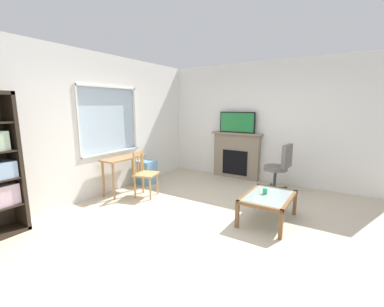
# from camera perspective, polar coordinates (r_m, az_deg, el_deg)

# --- Properties ---
(ground) EXTENTS (6.18, 5.96, 0.02)m
(ground) POSITION_cam_1_polar(r_m,az_deg,el_deg) (4.08, 3.99, -15.03)
(ground) COLOR beige
(wall_back_with_window) EXTENTS (5.18, 0.15, 2.76)m
(wall_back_with_window) POSITION_cam_1_polar(r_m,az_deg,el_deg) (5.33, -20.17, 5.80)
(wall_back_with_window) COLOR white
(wall_back_with_window) RESTS_ON ground
(wall_right) EXTENTS (0.12, 5.16, 2.76)m
(wall_right) POSITION_cam_1_polar(r_m,az_deg,el_deg) (6.16, 16.15, 6.70)
(wall_right) COLOR white
(wall_right) RESTS_ON ground
(desk_under_window) EXTENTS (0.89, 0.40, 0.74)m
(desk_under_window) POSITION_cam_1_polar(r_m,az_deg,el_deg) (5.33, -15.21, -2.30)
(desk_under_window) COLOR #A37547
(desk_under_window) RESTS_ON ground
(wooden_chair) EXTENTS (0.52, 0.51, 0.90)m
(wooden_chair) POSITION_cam_1_polar(r_m,az_deg,el_deg) (5.04, -10.70, -4.42)
(wooden_chair) COLOR tan
(wooden_chair) RESTS_ON ground
(plastic_drawer_unit) EXTENTS (0.35, 0.40, 0.54)m
(plastic_drawer_unit) POSITION_cam_1_polar(r_m,az_deg,el_deg) (5.92, -10.36, -4.11)
(plastic_drawer_unit) COLOR #72ADDB
(plastic_drawer_unit) RESTS_ON ground
(fireplace) EXTENTS (0.26, 1.25, 1.13)m
(fireplace) POSITION_cam_1_polar(r_m,az_deg,el_deg) (6.32, 9.98, -0.39)
(fireplace) COLOR gray
(fireplace) RESTS_ON ground
(tv) EXTENTS (0.06, 0.88, 0.50)m
(tv) POSITION_cam_1_polar(r_m,az_deg,el_deg) (6.20, 10.16, 6.94)
(tv) COLOR black
(tv) RESTS_ON fireplace
(office_chair) EXTENTS (0.57, 0.58, 1.00)m
(office_chair) POSITION_cam_1_polar(r_m,az_deg,el_deg) (5.54, 19.20, -2.50)
(office_chair) COLOR slate
(office_chair) RESTS_ON ground
(coffee_table) EXTENTS (0.98, 0.67, 0.42)m
(coffee_table) POSITION_cam_1_polar(r_m,az_deg,el_deg) (4.11, 16.82, -9.74)
(coffee_table) COLOR #8C9E99
(coffee_table) RESTS_ON ground
(sippy_cup) EXTENTS (0.07, 0.07, 0.09)m
(sippy_cup) POSITION_cam_1_polar(r_m,az_deg,el_deg) (4.12, 16.14, -8.13)
(sippy_cup) COLOR #33B770
(sippy_cup) RESTS_ON coffee_table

